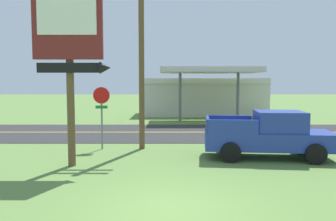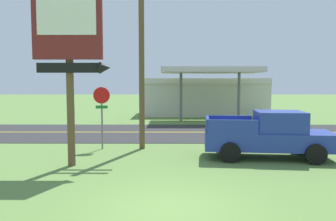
# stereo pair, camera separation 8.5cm
# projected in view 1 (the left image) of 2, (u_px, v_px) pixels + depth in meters

# --- Properties ---
(ground_plane) EXTENTS (180.00, 180.00, 0.00)m
(ground_plane) POSITION_uv_depth(u_px,v_px,m) (168.00, 208.00, 8.38)
(ground_plane) COLOR #5B7F3D
(road_asphalt) EXTENTS (140.00, 8.00, 0.02)m
(road_asphalt) POSITION_uv_depth(u_px,v_px,m) (168.00, 132.00, 21.34)
(road_asphalt) COLOR #2B2B2D
(road_asphalt) RESTS_ON ground
(road_centre_line) EXTENTS (126.00, 0.20, 0.01)m
(road_centre_line) POSITION_uv_depth(u_px,v_px,m) (168.00, 132.00, 21.34)
(road_centre_line) COLOR gold
(road_centre_line) RESTS_ON road_asphalt
(motel_sign) EXTENTS (2.81, 0.54, 6.83)m
(motel_sign) POSITION_uv_depth(u_px,v_px,m) (70.00, 42.00, 12.19)
(motel_sign) COLOR brown
(motel_sign) RESTS_ON ground
(stop_sign) EXTENTS (0.80, 0.08, 2.95)m
(stop_sign) POSITION_uv_depth(u_px,v_px,m) (102.00, 106.00, 15.75)
(stop_sign) COLOR slate
(stop_sign) RESTS_ON ground
(utility_pole) EXTENTS (1.95, 0.26, 8.77)m
(utility_pole) POSITION_uv_depth(u_px,v_px,m) (142.00, 49.00, 15.67)
(utility_pole) COLOR brown
(utility_pole) RESTS_ON ground
(gas_station) EXTENTS (12.00, 11.50, 4.40)m
(gas_station) POSITION_uv_depth(u_px,v_px,m) (202.00, 95.00, 33.46)
(gas_station) COLOR beige
(gas_station) RESTS_ON ground
(pickup_blue_parked_on_lawn) EXTENTS (5.36, 2.62, 1.96)m
(pickup_blue_parked_on_lawn) POSITION_uv_depth(u_px,v_px,m) (270.00, 135.00, 13.94)
(pickup_blue_parked_on_lawn) COLOR #233893
(pickup_blue_parked_on_lawn) RESTS_ON ground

